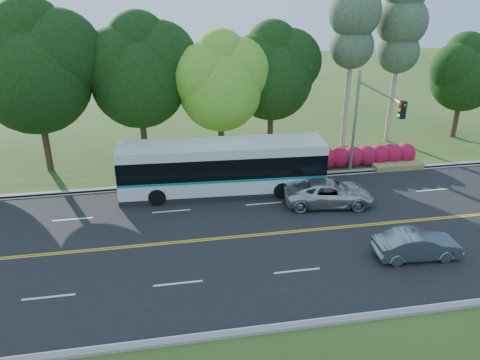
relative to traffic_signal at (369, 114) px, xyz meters
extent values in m
plane|color=#2F4D19|center=(-6.49, -5.40, -4.67)|extent=(120.00, 120.00, 0.00)
cube|color=black|center=(-6.49, -5.40, -4.66)|extent=(60.00, 14.00, 0.02)
cube|color=gray|center=(-6.49, 1.75, -4.60)|extent=(60.00, 0.30, 0.15)
cube|color=gray|center=(-6.49, -12.55, -4.60)|extent=(60.00, 0.30, 0.15)
cube|color=#2F4D19|center=(-6.49, 3.60, -4.62)|extent=(60.00, 4.00, 0.10)
cube|color=gold|center=(-6.49, -5.48, -4.65)|extent=(57.00, 0.10, 0.00)
cube|color=gold|center=(-6.49, -5.32, -4.65)|extent=(57.00, 0.10, 0.00)
cube|color=silver|center=(-17.99, -8.90, -4.65)|extent=(2.20, 0.12, 0.00)
cube|color=silver|center=(-12.49, -8.90, -4.65)|extent=(2.20, 0.12, 0.00)
cube|color=silver|center=(-6.99, -8.90, -4.65)|extent=(2.20, 0.12, 0.00)
cube|color=silver|center=(-1.49, -8.90, -4.65)|extent=(2.20, 0.12, 0.00)
cube|color=silver|center=(-17.99, -1.90, -4.65)|extent=(2.20, 0.12, 0.00)
cube|color=silver|center=(-12.49, -1.90, -4.65)|extent=(2.20, 0.12, 0.00)
cube|color=silver|center=(-6.99, -1.90, -4.65)|extent=(2.20, 0.12, 0.00)
cube|color=silver|center=(-1.49, -1.90, -4.65)|extent=(2.20, 0.12, 0.00)
cube|color=silver|center=(4.01, -1.90, -4.65)|extent=(2.20, 0.12, 0.00)
cube|color=silver|center=(-6.49, 1.45, -4.65)|extent=(57.00, 0.12, 0.00)
cube|color=silver|center=(-6.49, -12.25, -4.65)|extent=(57.00, 0.12, 0.00)
cylinder|color=#322216|center=(-20.49, 5.60, -2.69)|extent=(0.44, 0.44, 3.96)
sphere|color=black|center=(-20.49, 5.60, 1.81)|extent=(7.20, 7.20, 7.20)
sphere|color=black|center=(-18.87, 5.90, 3.25)|extent=(5.76, 5.76, 5.76)
sphere|color=black|center=(-21.93, 5.40, 3.07)|extent=(5.40, 5.40, 5.40)
sphere|color=black|center=(-20.39, 6.00, 4.51)|extent=(4.68, 4.68, 4.68)
cylinder|color=#322216|center=(-13.99, 6.60, -2.87)|extent=(0.44, 0.44, 3.60)
sphere|color=black|center=(-13.99, 6.60, 1.24)|extent=(6.60, 6.60, 6.60)
sphere|color=black|center=(-12.51, 6.90, 2.56)|extent=(5.28, 5.28, 5.28)
sphere|color=black|center=(-15.31, 6.40, 2.39)|extent=(4.95, 4.95, 4.95)
sphere|color=black|center=(-13.89, 7.00, 3.71)|extent=(4.29, 4.29, 4.29)
cylinder|color=#322216|center=(-8.49, 5.60, -3.05)|extent=(0.44, 0.44, 3.24)
sphere|color=#4C9C20|center=(-8.49, 5.60, 0.60)|extent=(5.80, 5.80, 5.80)
sphere|color=#4C9C20|center=(-7.19, 5.90, 1.76)|extent=(4.64, 4.64, 4.64)
sphere|color=#4C9C20|center=(-9.65, 5.40, 1.61)|extent=(4.35, 4.35, 4.35)
sphere|color=#4C9C20|center=(-8.39, 6.00, 2.77)|extent=(3.77, 3.77, 3.77)
cylinder|color=#322216|center=(-4.49, 7.10, -2.96)|extent=(0.44, 0.44, 3.42)
sphere|color=black|center=(-4.49, 7.10, 0.85)|extent=(6.00, 6.00, 6.00)
sphere|color=black|center=(-3.14, 7.40, 2.05)|extent=(4.80, 4.80, 4.80)
sphere|color=black|center=(-5.69, 6.90, 1.90)|extent=(4.50, 4.50, 4.50)
sphere|color=black|center=(-4.39, 7.50, 3.10)|extent=(3.90, 3.90, 3.90)
cylinder|color=#AA9C89|center=(1.51, 7.10, 0.23)|extent=(0.40, 0.40, 9.80)
sphere|color=#304D30|center=(1.51, 7.10, 3.03)|extent=(3.23, 3.23, 3.23)
sphere|color=#304D30|center=(1.51, 7.10, 5.41)|extent=(3.80, 3.80, 3.80)
cylinder|color=#AA9C89|center=(5.51, 7.60, -0.12)|extent=(0.40, 0.40, 9.10)
sphere|color=#304D30|center=(5.51, 7.60, 2.48)|extent=(3.23, 3.23, 3.23)
sphere|color=#304D30|center=(5.51, 7.60, 4.69)|extent=(3.80, 3.80, 3.80)
cylinder|color=#322216|center=(11.51, 7.60, -3.14)|extent=(0.44, 0.44, 3.06)
sphere|color=black|center=(11.51, 7.60, 0.21)|extent=(5.20, 5.20, 5.20)
sphere|color=black|center=(12.68, 7.90, 1.25)|extent=(4.16, 4.16, 4.16)
sphere|color=black|center=(10.47, 7.40, 1.12)|extent=(3.90, 3.90, 3.90)
sphere|color=black|center=(11.61, 8.00, 2.16)|extent=(3.38, 3.38, 3.38)
sphere|color=#A20D40|center=(-3.49, 2.80, -3.92)|extent=(1.50, 1.50, 1.50)
sphere|color=#A20D40|center=(-2.49, 2.80, -3.92)|extent=(1.50, 1.50, 1.50)
sphere|color=#A20D40|center=(-1.49, 2.80, -3.92)|extent=(1.50, 1.50, 1.50)
sphere|color=#A20D40|center=(-0.49, 2.80, -3.92)|extent=(1.50, 1.50, 1.50)
sphere|color=#A20D40|center=(0.51, 2.80, -3.92)|extent=(1.50, 1.50, 1.50)
sphere|color=#A20D40|center=(1.51, 2.80, -3.92)|extent=(1.50, 1.50, 1.50)
sphere|color=#A20D40|center=(2.51, 2.80, -3.92)|extent=(1.50, 1.50, 1.50)
sphere|color=#A20D40|center=(3.51, 2.80, -3.92)|extent=(1.50, 1.50, 1.50)
sphere|color=#A20D40|center=(4.51, 2.80, -3.92)|extent=(1.50, 1.50, 1.50)
cube|color=olive|center=(3.51, 2.00, -4.47)|extent=(3.50, 1.40, 0.40)
cylinder|color=gray|center=(0.01, 1.90, -1.17)|extent=(0.20, 0.20, 7.00)
cylinder|color=gray|center=(0.01, -1.10, 1.63)|extent=(0.14, 6.00, 0.14)
cube|color=black|center=(0.01, -3.90, 1.33)|extent=(0.32, 0.28, 0.95)
sphere|color=red|center=(-0.16, -3.90, 1.63)|extent=(0.18, 0.18, 0.18)
sphere|color=yellow|center=(-0.16, -3.90, 1.33)|extent=(0.18, 0.18, 0.18)
sphere|color=#19D833|center=(-0.16, -3.90, 1.03)|extent=(0.18, 0.18, 0.18)
cube|color=silver|center=(-9.19, 0.08, -3.77)|extent=(12.65, 3.28, 1.04)
cube|color=black|center=(-9.19, 0.08, -2.60)|extent=(12.59, 3.32, 1.30)
cube|color=silver|center=(-9.19, 0.08, -1.66)|extent=(12.65, 3.28, 0.58)
cube|color=#0D7872|center=(-9.19, 0.08, -3.31)|extent=(12.59, 3.33, 0.15)
cube|color=black|center=(-15.42, 0.38, -2.50)|extent=(0.18, 2.45, 1.78)
cube|color=#19E54C|center=(-15.41, 0.38, -1.50)|extent=(0.13, 1.60, 0.23)
cube|color=black|center=(-9.19, 0.08, -4.47)|extent=(12.65, 3.17, 0.37)
cylinder|color=black|center=(-13.26, -0.97, -4.13)|extent=(1.06, 0.34, 1.04)
cylinder|color=black|center=(-13.14, 1.52, -4.13)|extent=(1.06, 0.34, 1.04)
cylinder|color=black|center=(-5.75, -1.34, -4.13)|extent=(1.06, 0.34, 1.04)
cylinder|color=black|center=(-5.63, 1.15, -4.13)|extent=(1.06, 0.34, 1.04)
imported|color=slate|center=(-1.00, -8.80, -3.97)|extent=(4.22, 1.65, 1.37)
imported|color=#B6B7BB|center=(-3.22, -2.60, -3.92)|extent=(5.56, 3.12, 1.47)
camera|label=1|loc=(-12.78, -26.28, 8.02)|focal=35.00mm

